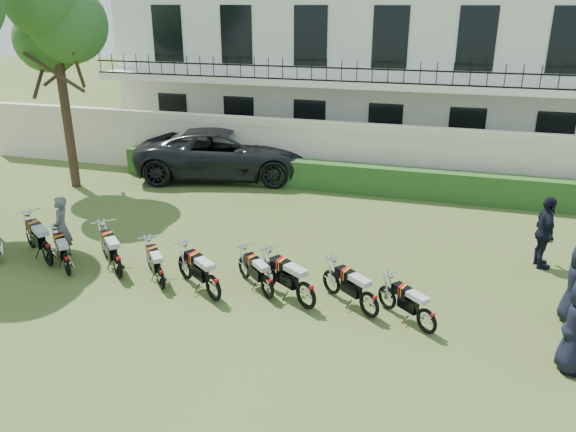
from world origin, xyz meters
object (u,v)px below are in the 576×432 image
Objects in this scene: tree_west_near at (53,15)px; officer_5 at (545,233)px; motorcycle_7 at (306,289)px; suv at (226,153)px; motorcycle_9 at (427,315)px; motorcycle_2 at (66,259)px; inspector at (62,228)px; motorcycle_3 at (117,260)px; motorcycle_1 at (47,247)px; motorcycle_6 at (267,282)px; motorcycle_8 at (370,299)px; motorcycle_4 at (160,273)px; motorcycle_5 at (213,282)px.

tree_west_near is 16.38m from officer_5.
motorcycle_7 is at bearing -30.88° from tree_west_near.
motorcycle_7 is 0.26× the size of suv.
officer_5 is (2.58, 3.99, 0.51)m from motorcycle_9.
motorcycle_2 is at bearing 124.53° from motorcycle_7.
motorcycle_3 is at bearing 50.67° from inspector.
tree_west_near is at bearing 64.78° from motorcycle_1.
motorcycle_1 is at bearing 131.60° from motorcycle_3.
tree_west_near is 6.02× the size of motorcycle_6.
officer_5 is (6.11, 3.54, 0.51)m from motorcycle_6.
motorcycle_8 is (2.32, -0.16, 0.03)m from motorcycle_6.
tree_west_near is 9.31m from motorcycle_2.
motorcycle_4 is 0.71× the size of officer_5.
tree_west_near is 4.84× the size of motorcycle_5.
inspector is at bearing 116.37° from motorcycle_3.
motorcycle_4 is at bearing -46.07° from motorcycle_2.
motorcycle_9 is at bearing 137.83° from officer_5.
motorcycle_8 is at bearing -156.34° from suv.
motorcycle_7 is (6.81, -0.22, -0.02)m from motorcycle_1.
suv is (-6.84, 8.79, 0.46)m from motorcycle_8.
inspector is (-0.70, 0.86, 0.40)m from motorcycle_2.
motorcycle_4 is at bearing -55.19° from motorcycle_3.
suv reaches higher than motorcycle_8.
motorcycle_5 is at bearing 154.72° from motorcycle_6.
motorcycle_3 is 0.88× the size of inspector.
inspector reaches higher than motorcycle_8.
motorcycle_7 reaches higher than motorcycle_6.
motorcycle_7 is at bearing -57.30° from motorcycle_1.
tree_west_near is 7.41m from suv.
motorcycle_4 is 6.05m from motorcycle_9.
officer_5 is at bearing -20.57° from motorcycle_7.
motorcycle_2 is at bearing 144.35° from motorcycle_3.
motorcycle_5 is (8.20, -6.39, -5.40)m from tree_west_near.
motorcycle_9 is (8.59, -0.15, -0.02)m from motorcycle_2.
motorcycle_1 is 1.32× the size of motorcycle_2.
motorcycle_3 is 8.73m from suv.
officer_5 is (11.87, 2.98, 0.09)m from inspector.
motorcycle_8 is (11.64, -6.11, -5.43)m from tree_west_near.
motorcycle_1 is 12.49m from officer_5.
suv reaches higher than inspector.
motorcycle_7 is 0.91× the size of officer_5.
motorcycle_3 reaches higher than motorcycle_9.
motorcycle_9 is (4.65, -0.00, -0.06)m from motorcycle_5.
motorcycle_3 reaches higher than motorcycle_2.
tree_west_near is 12.33m from motorcycle_6.
tree_west_near is 10.71m from motorcycle_4.
motorcycle_1 is at bearing 156.84° from suv.
suv is (-5.46, 8.82, 0.43)m from motorcycle_7.
motorcycle_2 is 6.01m from motorcycle_7.
motorcycle_2 is 3.94m from motorcycle_5.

